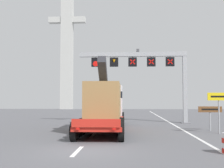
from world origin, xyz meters
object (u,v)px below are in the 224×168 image
at_px(bridge_pylon_distant, 67,36).
at_px(exit_sign_yellow, 219,102).
at_px(overhead_lane_gantry, 147,66).
at_px(heavy_haul_truck_red, 106,104).
at_px(tourist_info_sign_brown, 210,112).

bearing_deg(bridge_pylon_distant, exit_sign_yellow, -66.16).
height_order(overhead_lane_gantry, exit_sign_yellow, overhead_lane_gantry).
xyz_separation_m(heavy_haul_truck_red, exit_sign_yellow, (8.14, -3.19, 0.17)).
bearing_deg(exit_sign_yellow, heavy_haul_truck_red, 158.60).
xyz_separation_m(exit_sign_yellow, tourist_info_sign_brown, (-0.11, 1.82, -0.74)).
bearing_deg(bridge_pylon_distant, overhead_lane_gantry, -66.89).
bearing_deg(heavy_haul_truck_red, overhead_lane_gantry, 55.64).
relative_size(heavy_haul_truck_red, bridge_pylon_distant, 0.40).
bearing_deg(tourist_info_sign_brown, heavy_haul_truck_red, 170.32).
height_order(overhead_lane_gantry, bridge_pylon_distant, bridge_pylon_distant).
xyz_separation_m(tourist_info_sign_brown, bridge_pylon_distant, (-21.11, 46.19, 16.51)).
relative_size(overhead_lane_gantry, heavy_haul_truck_red, 0.79).
relative_size(overhead_lane_gantry, bridge_pylon_distant, 0.32).
distance_m(exit_sign_yellow, bridge_pylon_distant, 54.81).
relative_size(overhead_lane_gantry, exit_sign_yellow, 3.91).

